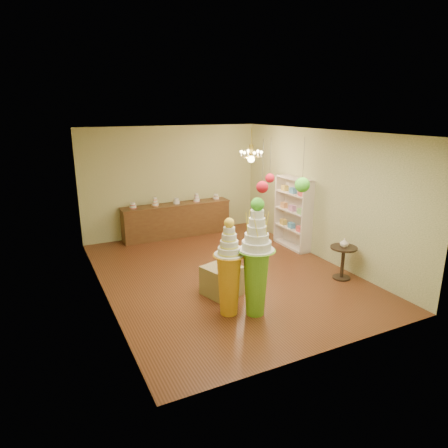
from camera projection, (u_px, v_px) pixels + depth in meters
name	position (u px, v px, depth m)	size (l,w,h in m)	color
floor	(224.00, 273.00, 8.65)	(6.50, 6.50, 0.00)	#582C17
ceiling	(224.00, 132.00, 7.81)	(6.50, 6.50, 0.00)	silver
wall_back	(172.00, 181.00, 11.03)	(5.00, 0.04, 3.00)	tan
wall_front	(330.00, 257.00, 5.43)	(5.00, 0.04, 3.00)	tan
wall_left	(100.00, 221.00, 7.17)	(0.04, 6.50, 3.00)	tan
wall_right	(320.00, 195.00, 9.29)	(0.04, 6.50, 3.00)	tan
pedestal_green	(256.00, 268.00, 6.72)	(0.75, 0.75, 2.07)	#64A725
pedestal_orange	(229.00, 276.00, 6.78)	(0.55, 0.55, 1.73)	orange
burlap_riser	(222.00, 280.00, 7.61)	(0.62, 0.62, 0.57)	#968152
sideboard	(177.00, 219.00, 11.07)	(3.04, 0.54, 1.16)	#54341A
shelving_unit	(293.00, 213.00, 10.08)	(0.33, 1.20, 1.80)	beige
round_table	(343.00, 258.00, 8.27)	(0.59, 0.59, 0.70)	black
vase	(344.00, 243.00, 8.18)	(0.17, 0.17, 0.18)	beige
pom_red_left	(262.00, 187.00, 6.28)	(0.19, 0.19, 0.85)	#3E392D
pom_green_mid	(302.00, 185.00, 6.63)	(0.25, 0.25, 0.91)	#3E392D
pom_red_right	(270.00, 178.00, 6.56)	(0.15, 0.15, 0.74)	#3E392D
chandelier	(251.00, 157.00, 9.76)	(0.73, 0.73, 0.85)	gold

